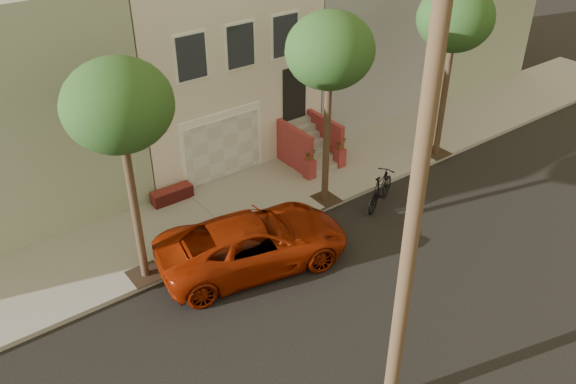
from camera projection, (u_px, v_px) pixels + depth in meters
ground at (384, 275)px, 17.09m from camera, size 90.00×90.00×0.00m
sidewalk at (275, 192)px, 20.68m from camera, size 40.00×3.70×0.15m
house_row at (184, 47)px, 22.74m from camera, size 33.10×11.70×7.00m
tree_left at (118, 107)px, 14.16m from camera, size 2.70×2.57×6.30m
tree_mid at (330, 52)px, 17.44m from camera, size 2.70×2.57×6.30m
tree_right at (455, 19)px, 20.22m from camera, size 2.70×2.57×6.30m
pickup_truck at (253, 242)px, 17.15m from camera, size 5.92×3.62×1.53m
motorcycle at (380, 189)px, 19.86m from camera, size 2.06×1.36×1.21m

